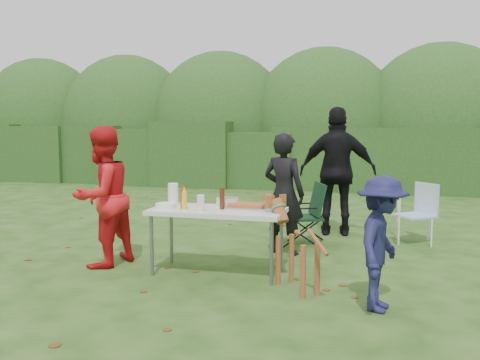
% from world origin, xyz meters
% --- Properties ---
extents(ground, '(80.00, 80.00, 0.00)m').
position_xyz_m(ground, '(0.00, 0.00, 0.00)').
color(ground, '#1E4211').
extents(hedge_row, '(22.00, 1.40, 1.70)m').
position_xyz_m(hedge_row, '(0.00, 8.00, 0.85)').
color(hedge_row, '#23471C').
rests_on(hedge_row, ground).
extents(shrub_backdrop, '(20.00, 2.60, 3.20)m').
position_xyz_m(shrub_backdrop, '(0.00, 9.60, 1.60)').
color(shrub_backdrop, '#3D6628').
rests_on(shrub_backdrop, ground).
extents(folding_table, '(1.50, 0.70, 0.74)m').
position_xyz_m(folding_table, '(-0.17, -0.23, 0.69)').
color(folding_table, silver).
rests_on(folding_table, ground).
extents(person_cook, '(0.67, 0.55, 1.59)m').
position_xyz_m(person_cook, '(0.39, 0.87, 0.79)').
color(person_cook, black).
rests_on(person_cook, ground).
extents(person_red_jacket, '(0.83, 0.95, 1.67)m').
position_xyz_m(person_red_jacket, '(-1.59, -0.26, 0.84)').
color(person_red_jacket, red).
rests_on(person_red_jacket, ground).
extents(person_black_puffy, '(1.19, 0.58, 1.96)m').
position_xyz_m(person_black_puffy, '(0.97, 2.24, 0.98)').
color(person_black_puffy, black).
rests_on(person_black_puffy, ground).
extents(child, '(0.61, 0.87, 1.23)m').
position_xyz_m(child, '(1.61, -0.95, 0.61)').
color(child, '#181944').
rests_on(child, ground).
extents(dog, '(0.91, 0.96, 0.90)m').
position_xyz_m(dog, '(0.79, -0.58, 0.45)').
color(dog, brown).
rests_on(dog, ground).
extents(camping_chair, '(0.72, 0.72, 0.88)m').
position_xyz_m(camping_chair, '(0.57, 1.43, 0.44)').
color(camping_chair, black).
rests_on(camping_chair, ground).
extents(lawn_chair, '(0.72, 0.72, 0.86)m').
position_xyz_m(lawn_chair, '(2.09, 1.97, 0.43)').
color(lawn_chair, '#458AD7').
rests_on(lawn_chair, ground).
extents(food_tray, '(0.45, 0.30, 0.02)m').
position_xyz_m(food_tray, '(0.14, -0.10, 0.75)').
color(food_tray, '#B7B7BA').
rests_on(food_tray, folding_table).
extents(focaccia_bread, '(0.40, 0.26, 0.04)m').
position_xyz_m(focaccia_bread, '(0.14, -0.10, 0.78)').
color(focaccia_bread, '#A9572E').
rests_on(focaccia_bread, food_tray).
extents(mustard_bottle, '(0.06, 0.06, 0.20)m').
position_xyz_m(mustard_bottle, '(-0.52, -0.35, 0.84)').
color(mustard_bottle, yellow).
rests_on(mustard_bottle, folding_table).
extents(ketchup_bottle, '(0.06, 0.06, 0.22)m').
position_xyz_m(ketchup_bottle, '(-0.55, -0.30, 0.85)').
color(ketchup_bottle, '#A02F12').
rests_on(ketchup_bottle, folding_table).
extents(beer_bottle, '(0.06, 0.06, 0.24)m').
position_xyz_m(beer_bottle, '(-0.12, -0.22, 0.86)').
color(beer_bottle, '#47230F').
rests_on(beer_bottle, folding_table).
extents(paper_towel_roll, '(0.12, 0.12, 0.26)m').
position_xyz_m(paper_towel_roll, '(-0.76, -0.10, 0.87)').
color(paper_towel_roll, white).
rests_on(paper_towel_roll, folding_table).
extents(cup_stack, '(0.08, 0.08, 0.18)m').
position_xyz_m(cup_stack, '(-0.30, -0.43, 0.83)').
color(cup_stack, white).
rests_on(cup_stack, folding_table).
extents(pasta_bowl, '(0.26, 0.26, 0.10)m').
position_xyz_m(pasta_bowl, '(-0.12, 0.00, 0.79)').
color(pasta_bowl, silver).
rests_on(pasta_bowl, folding_table).
extents(plate_stack, '(0.24, 0.24, 0.05)m').
position_xyz_m(plate_stack, '(-0.77, -0.28, 0.77)').
color(plate_stack, white).
rests_on(plate_stack, folding_table).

